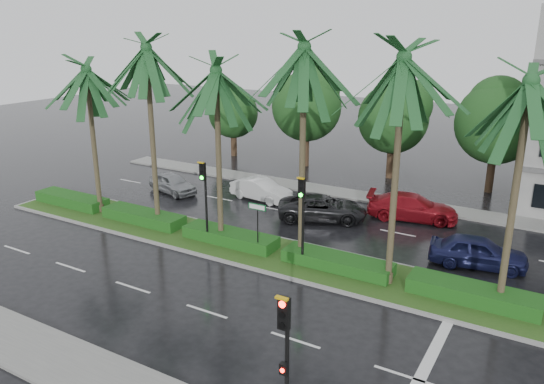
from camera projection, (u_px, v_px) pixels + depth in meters
The scene contains 17 objects.
ground at pixel (270, 265), 25.21m from camera, with size 120.00×120.00×0.00m, color black.
near_sidewalk at pixel (107, 383), 16.80m from camera, with size 40.00×2.40×0.12m, color slate.
far_sidewalk at pixel (362, 196), 35.06m from camera, with size 40.00×2.00×0.12m, color slate.
median at pixel (281, 256), 26.01m from camera, with size 36.00×4.00×0.15m.
hedge at pixel (281, 249), 25.89m from camera, with size 35.20×1.40×0.60m.
lane_markings at pixel (324, 283), 23.39m from camera, with size 34.00×13.06×0.01m.
palm_row at pixel (258, 77), 24.04m from camera, with size 26.30×4.20×10.66m.
signal_near at pixel (285, 361), 13.83m from camera, with size 0.34×0.45×4.36m.
signal_median_left at pixel (204, 190), 26.48m from camera, with size 0.34×0.42×4.36m.
signal_median_right at pixel (302, 209), 23.83m from camera, with size 0.34×0.42×4.36m.
street_sign at pixel (257, 216), 25.44m from camera, with size 0.95×0.09×2.60m.
bg_trees at pixel (395, 115), 38.22m from camera, with size 32.29×5.48×7.92m.
car_silver at pixel (173, 183), 35.86m from camera, with size 3.92×1.58×1.34m, color gray.
car_white at pixel (261, 190), 34.36m from camera, with size 4.23×1.48×1.39m, color silver.
car_darkgrey at pixel (322, 208), 30.84m from camera, with size 5.12×2.36×1.42m, color black.
car_red at pixel (412, 207), 30.91m from camera, with size 5.18×2.11×1.50m, color maroon.
car_blue at pixel (478, 252), 24.82m from camera, with size 4.41×1.78×1.50m, color #161943.
Camera 1 is at (11.69, -19.80, 10.89)m, focal length 35.00 mm.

